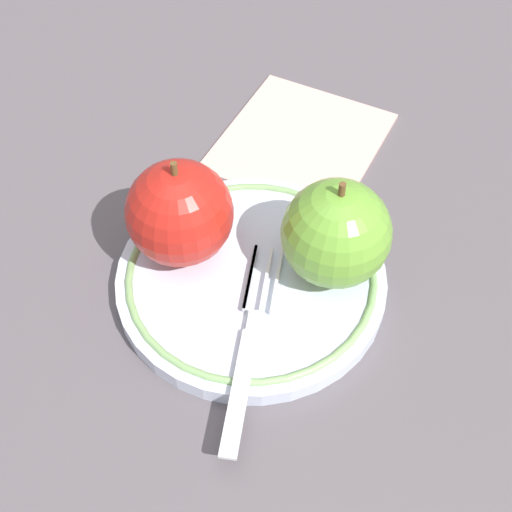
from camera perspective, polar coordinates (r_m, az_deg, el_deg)
ground_plane at (r=0.56m, az=-0.23°, el=-1.42°), size 2.00×2.00×0.00m
plate at (r=0.55m, az=-0.00°, el=-1.84°), size 0.21×0.21×0.02m
apple_red_whole at (r=0.52m, az=6.41°, el=1.58°), size 0.08×0.08×0.09m
apple_second_whole at (r=0.53m, az=-6.14°, el=3.44°), size 0.08×0.08×0.09m
fork at (r=0.50m, az=-0.64°, el=-7.34°), size 0.03×0.18×0.00m
napkin_folded at (r=0.67m, az=3.58°, el=9.22°), size 0.18×0.19×0.01m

